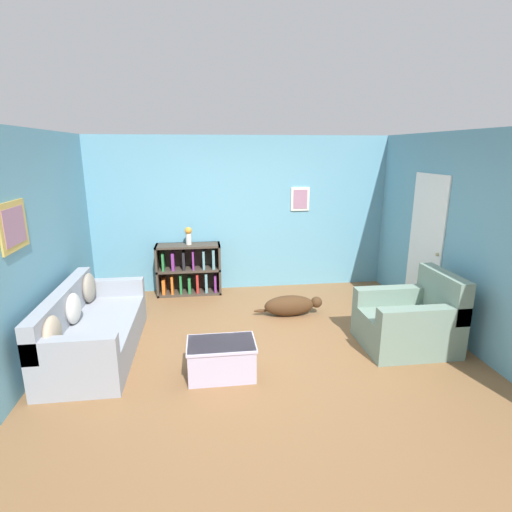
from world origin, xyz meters
name	(u,v)px	position (x,y,z in m)	size (l,w,h in m)	color
ground_plane	(260,345)	(0.00, 0.00, 0.00)	(14.00, 14.00, 0.00)	brown
wall_back	(242,214)	(0.00, 2.25, 1.30)	(5.60, 0.13, 2.60)	#609EB7
wall_left	(29,251)	(-2.55, 0.00, 1.30)	(0.13, 5.00, 2.60)	#609EB7
wall_right	(461,238)	(2.55, 0.02, 1.29)	(0.16, 5.00, 2.60)	#609EB7
couch	(91,330)	(-2.02, 0.07, 0.30)	(0.87, 1.95, 0.80)	#9399A3
bookshelf	(189,270)	(-0.92, 2.02, 0.40)	(1.06, 0.35, 0.85)	#42382D
recliner_chair	(411,321)	(1.83, -0.26, 0.33)	(1.06, 0.88, 0.94)	gray
coffee_table	(222,358)	(-0.51, -0.63, 0.21)	(0.73, 0.47, 0.39)	#BCB2D1
dog	(291,305)	(0.58, 0.86, 0.15)	(1.01, 0.28, 0.31)	#472D19
vase	(188,235)	(-0.91, 2.00, 1.02)	(0.12, 0.12, 0.29)	silver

